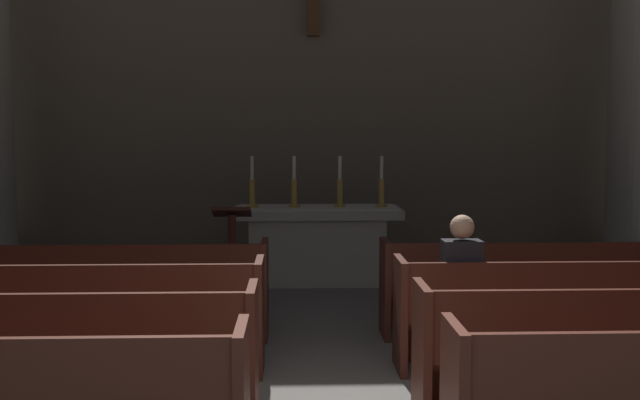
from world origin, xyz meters
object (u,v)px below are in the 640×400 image
(pew_left_row_2, at_px, (38,356))
(candlestick_inner_right, at_px, (340,191))
(lone_worshipper, at_px, (459,288))
(pew_right_row_4, at_px, (533,287))
(column_right_fourth, at_px, (638,43))
(lectern, at_px, (232,258))
(candlestick_outer_left, at_px, (252,191))
(pew_left_row_3, at_px, (82,318))
(altar, at_px, (317,243))
(candlestick_outer_right, at_px, (381,191))
(pew_left_row_4, at_px, (113,290))
(candlestick_inner_left, at_px, (294,191))
(pew_right_row_2, at_px, (629,350))
(pew_right_row_3, at_px, (573,313))

(pew_left_row_2, distance_m, candlestick_inner_right, 5.29)
(lone_worshipper, bearing_deg, pew_right_row_4, 46.04)
(column_right_fourth, height_order, lectern, column_right_fourth)
(candlestick_outer_left, bearing_deg, pew_left_row_3, -108.18)
(pew_left_row_3, distance_m, altar, 4.18)
(candlestick_outer_right, bearing_deg, pew_left_row_4, -138.05)
(candlestick_inner_left, xyz_separation_m, candlestick_inner_right, (0.60, 0.00, 0.00))
(altar, distance_m, lectern, 1.57)
(pew_left_row_4, distance_m, pew_right_row_4, 4.09)
(pew_left_row_3, bearing_deg, pew_right_row_4, 14.23)
(pew_right_row_2, relative_size, lectern, 2.58)
(column_right_fourth, bearing_deg, candlestick_outer_right, -164.93)
(candlestick_inner_left, bearing_deg, pew_right_row_2, -63.37)
(pew_left_row_4, relative_size, candlestick_outer_right, 4.43)
(pew_left_row_4, distance_m, column_right_fourth, 8.15)
(pew_left_row_2, xyz_separation_m, column_right_fourth, (6.74, 5.71, 2.80))
(candlestick_outer_left, distance_m, candlestick_inner_left, 0.55)
(pew_left_row_4, relative_size, candlestick_inner_right, 4.43)
(candlestick_outer_right, bearing_deg, lectern, -147.26)
(candlestick_inner_right, distance_m, candlestick_outer_right, 0.55)
(pew_left_row_4, height_order, pew_right_row_4, same)
(candlestick_inner_left, relative_size, candlestick_inner_right, 1.00)
(candlestick_outer_left, bearing_deg, pew_right_row_4, -41.95)
(pew_right_row_3, bearing_deg, column_right_fourth, 60.46)
(pew_right_row_4, height_order, candlestick_inner_left, candlestick_inner_left)
(candlestick_inner_left, xyz_separation_m, lone_worshipper, (1.38, -3.60, -0.53))
(pew_left_row_3, relative_size, pew_right_row_4, 1.00)
(lone_worshipper, bearing_deg, pew_right_row_2, -48.12)
(lone_worshipper, bearing_deg, pew_right_row_3, -2.24)
(pew_right_row_2, height_order, lectern, lectern)
(pew_left_row_2, bearing_deg, candlestick_inner_left, 69.54)
(candlestick_inner_right, bearing_deg, lone_worshipper, -77.77)
(candlestick_outer_left, distance_m, lone_worshipper, 4.12)
(pew_left_row_2, bearing_deg, lectern, 73.51)
(column_right_fourth, distance_m, candlestick_outer_left, 6.00)
(candlestick_outer_left, xyz_separation_m, lectern, (-0.17, -1.20, -0.68))
(pew_left_row_2, height_order, candlestick_inner_right, candlestick_inner_right)
(pew_left_row_4, xyz_separation_m, pew_right_row_2, (4.09, -2.08, 0.00))
(lone_worshipper, bearing_deg, column_right_fourth, 52.07)
(pew_left_row_3, height_order, candlestick_inner_right, candlestick_inner_right)
(column_right_fourth, relative_size, lectern, 5.83)
(candlestick_outer_left, height_order, lectern, candlestick_outer_left)
(pew_left_row_3, bearing_deg, pew_left_row_4, 90.00)
(pew_left_row_2, xyz_separation_m, candlestick_inner_left, (1.75, 4.68, 0.75))
(pew_right_row_2, bearing_deg, candlestick_inner_right, 110.46)
(altar, xyz_separation_m, lone_worshipper, (1.08, -3.60, 0.16))
(pew_left_row_2, bearing_deg, candlestick_inner_right, 63.37)
(candlestick_inner_left, distance_m, lectern, 1.55)
(column_right_fourth, height_order, candlestick_inner_right, column_right_fourth)
(candlestick_inner_left, distance_m, candlestick_outer_right, 1.15)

